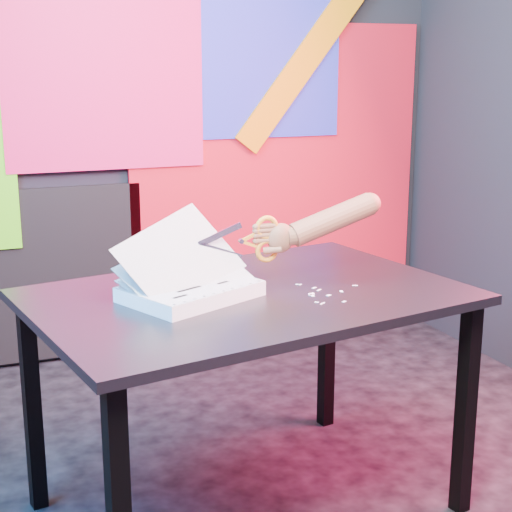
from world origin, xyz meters
name	(u,v)px	position (x,y,z in m)	size (l,w,h in m)	color
room	(275,95)	(0.00, 0.00, 1.35)	(3.01, 3.01, 2.71)	black
backdrop	(170,165)	(0.06, 1.46, 0.96)	(2.88, 0.05, 2.08)	red
work_table	(248,317)	(-0.14, -0.11, 0.67)	(1.44, 1.08, 0.75)	black
printout_stack	(190,290)	(-0.32, -0.11, 0.78)	(0.47, 0.40, 0.29)	white
scissors	(261,240)	(-0.06, -0.03, 0.90)	(0.27, 0.02, 0.15)	silver
hand_forearm	(324,222)	(0.16, -0.04, 0.94)	(0.44, 0.09, 0.18)	brown
paper_clippings	(319,293)	(0.07, -0.20, 0.75)	(0.21, 0.24, 0.00)	white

